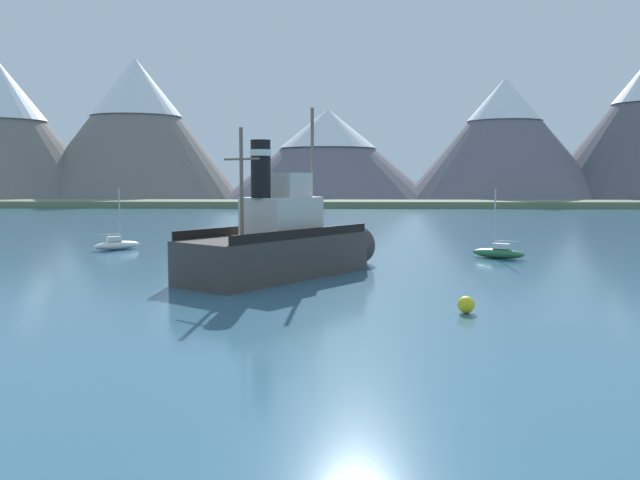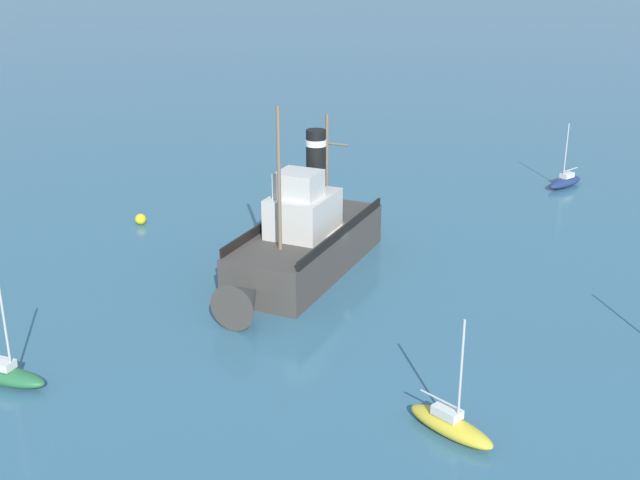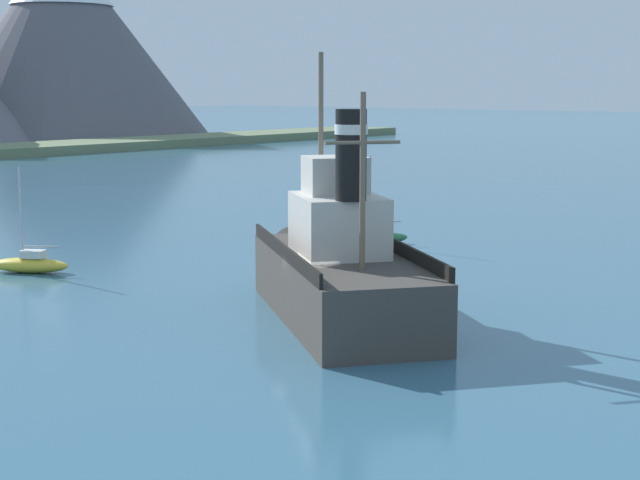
# 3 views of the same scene
# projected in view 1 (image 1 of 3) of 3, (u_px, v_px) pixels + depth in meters

# --- Properties ---
(ground_plane) EXTENTS (600.00, 600.00, 0.00)m
(ground_plane) POSITION_uv_depth(u_px,v_px,m) (259.00, 276.00, 39.33)
(ground_plane) COLOR #38667F
(mountain_ridge) EXTENTS (194.04, 59.26, 33.47)m
(mountain_ridge) POSITION_uv_depth(u_px,v_px,m) (309.00, 133.00, 155.62)
(mountain_ridge) COLOR slate
(mountain_ridge) RESTS_ON ground
(shoreline_strip) EXTENTS (240.00, 12.00, 1.20)m
(shoreline_strip) POSITION_uv_depth(u_px,v_px,m) (315.00, 204.00, 125.79)
(shoreline_strip) COLOR #6B7A56
(shoreline_strip) RESTS_ON ground
(old_tugboat) EXTENTS (11.37, 13.53, 9.90)m
(old_tugboat) POSITION_uv_depth(u_px,v_px,m) (283.00, 245.00, 39.29)
(old_tugboat) COLOR #423D38
(old_tugboat) RESTS_ON ground
(sailboat_yellow) EXTENTS (2.86, 3.84, 4.90)m
(sailboat_yellow) POSITION_uv_depth(u_px,v_px,m) (273.00, 241.00, 55.92)
(sailboat_yellow) COLOR gold
(sailboat_yellow) RESTS_ON ground
(sailboat_white) EXTENTS (3.51, 3.42, 4.90)m
(sailboat_white) POSITION_uv_depth(u_px,v_px,m) (117.00, 244.00, 53.34)
(sailboat_white) COLOR white
(sailboat_white) RESTS_ON ground
(sailboat_green) EXTENTS (3.77, 3.02, 4.90)m
(sailboat_green) POSITION_uv_depth(u_px,v_px,m) (498.00, 252.00, 47.84)
(sailboat_green) COLOR #286B3D
(sailboat_green) RESTS_ON ground
(mooring_buoy) EXTENTS (0.73, 0.73, 0.73)m
(mooring_buoy) POSITION_uv_depth(u_px,v_px,m) (466.00, 305.00, 28.74)
(mooring_buoy) COLOR yellow
(mooring_buoy) RESTS_ON ground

